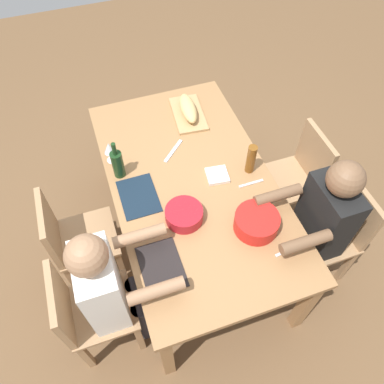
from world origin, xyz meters
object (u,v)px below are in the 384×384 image
(chair_near_left, at_px, (334,230))
(chair_far_center, at_px, (73,238))
(chair_far_left, at_px, (86,310))
(beer_bottle, at_px, (251,159))
(serving_bowl_pasta, at_px, (184,214))
(cutting_board, at_px, (188,114))
(wine_glass, at_px, (109,149))
(serving_bowl_greens, at_px, (257,222))
(diner_far_left, at_px, (110,286))
(bread_loaf, at_px, (188,108))
(chair_near_center, at_px, (298,174))
(wine_bottle, at_px, (118,164))
(diner_near_left, at_px, (319,220))
(dining_table, at_px, (192,189))
(napkin_stack, at_px, (217,175))

(chair_near_left, relative_size, chair_far_center, 1.00)
(chair_far_left, xyz_separation_m, beer_bottle, (0.48, -1.24, 0.37))
(chair_near_left, height_order, beer_bottle, beer_bottle)
(serving_bowl_pasta, bearing_deg, cutting_board, -20.28)
(serving_bowl_pasta, relative_size, wine_glass, 1.38)
(serving_bowl_pasta, bearing_deg, serving_bowl_greens, -117.23)
(diner_far_left, relative_size, serving_bowl_pasta, 5.23)
(bread_loaf, bearing_deg, beer_bottle, -161.89)
(chair_near_center, height_order, cutting_board, chair_near_center)
(chair_near_center, relative_size, bread_loaf, 2.66)
(chair_near_center, distance_m, wine_glass, 1.39)
(serving_bowl_pasta, height_order, wine_bottle, wine_bottle)
(diner_near_left, height_order, cutting_board, diner_near_left)
(diner_far_left, xyz_separation_m, serving_bowl_pasta, (0.26, -0.52, 0.09))
(bread_loaf, distance_m, wine_bottle, 0.73)
(chair_near_left, xyz_separation_m, wine_bottle, (0.73, 1.27, 0.37))
(wine_glass, bearing_deg, dining_table, -128.08)
(chair_far_left, relative_size, chair_near_center, 1.00)
(diner_far_left, xyz_separation_m, chair_near_center, (0.51, -1.50, -0.21))
(diner_near_left, xyz_separation_m, wine_bottle, (0.73, 1.09, 0.15))
(cutting_board, bearing_deg, chair_near_left, -149.79)
(chair_far_left, height_order, serving_bowl_pasta, chair_far_left)
(wine_bottle, bearing_deg, wine_glass, 9.81)
(serving_bowl_pasta, xyz_separation_m, serving_bowl_greens, (-0.20, -0.38, 0.01))
(diner_near_left, bearing_deg, wine_bottle, 56.11)
(chair_near_left, height_order, wine_glass, wine_glass)
(chair_far_left, relative_size, serving_bowl_greens, 3.21)
(cutting_board, distance_m, wine_glass, 0.70)
(dining_table, height_order, chair_near_center, chair_near_center)
(beer_bottle, relative_size, wine_glass, 1.33)
(diner_near_left, height_order, chair_far_center, diner_near_left)
(dining_table, relative_size, bread_loaf, 5.83)
(dining_table, bearing_deg, beer_bottle, -94.21)
(chair_far_left, xyz_separation_m, wine_bottle, (0.73, -0.41, 0.37))
(wine_bottle, relative_size, wine_glass, 1.75)
(chair_near_center, height_order, serving_bowl_greens, same)
(serving_bowl_pasta, relative_size, bread_loaf, 0.72)
(chair_far_center, distance_m, serving_bowl_greens, 1.22)
(diner_near_left, relative_size, wine_bottle, 4.14)
(diner_far_left, relative_size, cutting_board, 3.00)
(chair_near_left, distance_m, serving_bowl_greens, 0.68)
(serving_bowl_greens, bearing_deg, diner_near_left, -98.73)
(chair_far_left, height_order, diner_far_left, diner_far_left)
(diner_far_left, xyz_separation_m, cutting_board, (1.13, -0.84, 0.05))
(chair_far_center, relative_size, wine_glass, 5.12)
(bread_loaf, bearing_deg, chair_near_left, -149.79)
(diner_near_left, bearing_deg, napkin_stack, 44.01)
(chair_near_center, relative_size, serving_bowl_greens, 3.21)
(dining_table, xyz_separation_m, wine_bottle, (0.22, 0.43, 0.18))
(serving_bowl_pasta, height_order, cutting_board, serving_bowl_pasta)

